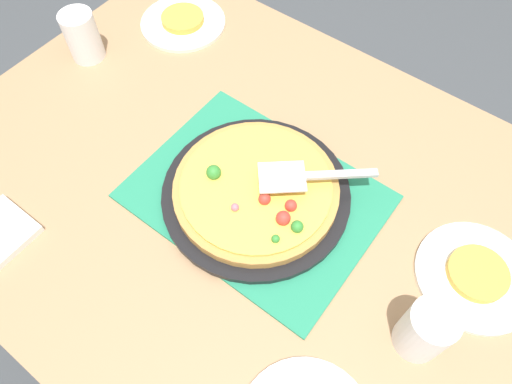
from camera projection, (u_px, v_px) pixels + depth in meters
ground_plane at (256, 312)px, 1.61m from camera, size 8.00×8.00×0.00m
dining_table at (256, 222)px, 1.07m from camera, size 1.40×1.00×0.75m
placemat at (256, 196)px, 0.97m from camera, size 0.48×0.36×0.01m
pizza_pan at (256, 194)px, 0.96m from camera, size 0.38×0.38×0.01m
pizza at (256, 189)px, 0.94m from camera, size 0.33×0.33×0.05m
plate_near_left at (183, 23)px, 1.25m from camera, size 0.22×0.22×0.01m
plate_far_right at (475, 276)px, 0.88m from camera, size 0.22×0.22×0.01m
served_slice_left at (183, 19)px, 1.24m from camera, size 0.11×0.11×0.02m
served_slice_right at (478, 273)px, 0.87m from camera, size 0.11×0.11×0.02m
cup_near at (425, 330)px, 0.77m from camera, size 0.08×0.08×0.12m
cup_far at (82, 36)px, 1.14m from camera, size 0.08×0.08×0.12m
pizza_server at (307, 176)px, 0.92m from camera, size 0.20×0.18×0.01m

